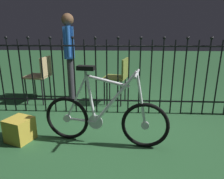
# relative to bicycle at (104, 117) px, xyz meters

# --- Properties ---
(ground_plane) EXTENTS (20.00, 20.00, 0.00)m
(ground_plane) POSITION_rel_bicycle_xyz_m (0.14, 0.20, -0.33)
(ground_plane) COLOR #244F2B
(iron_fence) EXTENTS (4.85, 0.07, 1.29)m
(iron_fence) POSITION_rel_bicycle_xyz_m (0.09, 0.93, 0.31)
(iron_fence) COLOR black
(iron_fence) RESTS_ON ground
(bicycle) EXTENTS (1.49, 0.40, 0.94)m
(bicycle) POSITION_rel_bicycle_xyz_m (0.00, 0.00, 0.00)
(bicycle) COLOR black
(bicycle) RESTS_ON ground
(chair_olive) EXTENTS (0.47, 0.47, 0.83)m
(chair_olive) POSITION_rel_bicycle_xyz_m (0.15, 1.38, 0.19)
(chair_olive) COLOR black
(chair_olive) RESTS_ON ground
(chair_tan) EXTENTS (0.44, 0.44, 0.85)m
(chair_tan) POSITION_rel_bicycle_xyz_m (-1.27, 1.38, 0.20)
(chair_tan) COLOR black
(chair_tan) RESTS_ON ground
(person_visitor) EXTENTS (0.23, 0.47, 1.59)m
(person_visitor) POSITION_rel_bicycle_xyz_m (-0.78, 1.62, 0.61)
(person_visitor) COLOR #2D2D33
(person_visitor) RESTS_ON ground
(display_crate) EXTENTS (0.36, 0.36, 0.29)m
(display_crate) POSITION_rel_bicycle_xyz_m (-1.05, 0.00, -0.19)
(display_crate) COLOR #B29933
(display_crate) RESTS_ON ground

